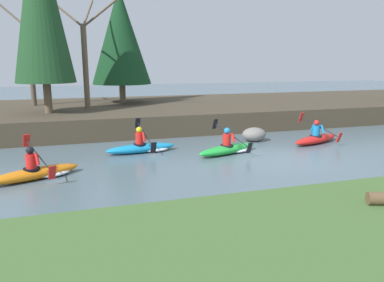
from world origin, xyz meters
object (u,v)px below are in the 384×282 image
object	(u,v)px
kayaker_middle	(230,148)
kayaker_far_back	(38,172)
kayaker_trailing	(144,147)
kayaker_lead	(317,138)
boulder_midstream	(254,134)

from	to	relation	value
kayaker_middle	kayaker_far_back	size ratio (longest dim) A/B	1.01
kayaker_middle	kayaker_trailing	xyz separation A→B (m)	(-3.08, 1.15, 0.00)
kayaker_lead	boulder_midstream	bearing A→B (deg)	133.21
kayaker_lead	kayaker_middle	bearing A→B (deg)	167.39
kayaker_far_back	boulder_midstream	distance (m)	9.03
kayaker_lead	boulder_midstream	xyz separation A→B (m)	(-2.35, 1.18, 0.08)
kayaker_trailing	kayaker_far_back	size ratio (longest dim) A/B	1.03
kayaker_middle	boulder_midstream	xyz separation A→B (m)	(1.88, 1.74, 0.10)
kayaker_middle	boulder_midstream	world-z (taller)	kayaker_middle
kayaker_lead	kayaker_trailing	world-z (taller)	same
kayaker_middle	boulder_midstream	size ratio (longest dim) A/B	2.58
kayaker_far_back	boulder_midstream	size ratio (longest dim) A/B	2.54
kayaker_lead	kayaker_far_back	distance (m)	11.04
kayaker_trailing	boulder_midstream	xyz separation A→B (m)	(4.96, 0.59, 0.10)
boulder_midstream	kayaker_lead	bearing A→B (deg)	-26.60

